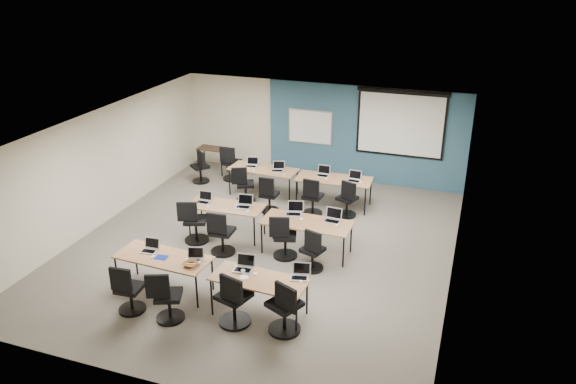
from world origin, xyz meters
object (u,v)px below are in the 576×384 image
at_px(training_table_mid_left, 226,207).
at_px(task_chair_7, 313,253).
at_px(training_table_mid_right, 307,224).
at_px(task_chair_6, 284,240).
at_px(training_table_back_left, 263,170).
at_px(task_chair_1, 166,301).
at_px(whiteboard, 310,127).
at_px(laptop_1, 194,258).
at_px(training_table_back_right, 334,180).
at_px(task_chair_0, 128,293).
at_px(spare_chair_b, 201,169).
at_px(laptop_8, 252,164).
at_px(laptop_10, 323,173).
at_px(training_table_front_left, 163,259).
at_px(task_chair_9, 269,197).
at_px(laptop_9, 278,168).
at_px(task_chair_4, 194,225).
at_px(projector_screen, 401,120).
at_px(laptop_7, 333,218).
at_px(laptop_5, 244,204).
at_px(task_chair_11, 347,202).
at_px(utility_table, 212,151).
at_px(training_table_front_right, 259,281).
at_px(spare_chair_a, 231,166).
at_px(laptop_4, 204,200).
at_px(task_chair_2, 234,303).
at_px(laptop_2, 244,266).
at_px(laptop_11, 354,178).
at_px(task_chair_3, 285,311).
at_px(laptop_6, 294,211).
at_px(task_chair_10, 312,200).
at_px(laptop_3, 300,274).
at_px(laptop_0, 150,248).

relative_size(training_table_mid_left, task_chair_7, 1.81).
relative_size(training_table_mid_right, task_chair_6, 1.91).
distance_m(training_table_back_left, task_chair_1, 5.77).
bearing_deg(whiteboard, laptop_1, -91.50).
bearing_deg(task_chair_6, training_table_mid_right, 27.41).
bearing_deg(training_table_back_right, whiteboard, 119.99).
height_order(task_chair_0, spare_chair_b, task_chair_0).
relative_size(laptop_8, laptop_10, 0.95).
distance_m(training_table_front_left, laptop_10, 5.25).
relative_size(task_chair_9, laptop_10, 2.93).
bearing_deg(laptop_9, training_table_mid_left, -115.72).
xyz_separation_m(training_table_back_right, task_chair_4, (-2.39, -2.93, -0.27)).
relative_size(projector_screen, training_table_back_right, 1.28).
height_order(laptop_7, laptop_9, laptop_7).
xyz_separation_m(laptop_5, task_chair_11, (1.94, 1.76, -0.40)).
bearing_deg(training_table_back_right, utility_table, 160.77).
distance_m(training_table_front_right, spare_chair_a, 6.55).
distance_m(training_table_front_left, laptop_4, 2.53).
relative_size(training_table_mid_left, task_chair_6, 1.72).
xyz_separation_m(task_chair_2, task_chair_9, (-1.09, 4.49, -0.04)).
xyz_separation_m(training_table_back_right, laptop_1, (-1.37, -4.80, 0.10)).
bearing_deg(laptop_2, laptop_11, 73.59).
relative_size(task_chair_3, laptop_8, 3.36).
distance_m(training_table_back_left, laptop_1, 4.89).
bearing_deg(laptop_6, task_chair_11, 50.99).
bearing_deg(training_table_mid_right, task_chair_11, 79.84).
height_order(laptop_1, task_chair_3, task_chair_3).
xyz_separation_m(training_table_mid_right, task_chair_10, (-0.44, 1.85, -0.29)).
bearing_deg(whiteboard, laptop_9, -100.63).
relative_size(whiteboard, laptop_11, 3.97).
bearing_deg(task_chair_1, spare_chair_a, 83.86).
relative_size(training_table_mid_right, laptop_7, 5.47).
bearing_deg(laptop_4, laptop_5, 2.96).
distance_m(task_chair_0, laptop_3, 3.06).
height_order(task_chair_4, laptop_6, task_chair_4).
height_order(projector_screen, laptop_7, projector_screen).
bearing_deg(laptop_11, laptop_7, -82.78).
relative_size(laptop_2, task_chair_10, 0.35).
bearing_deg(training_table_mid_right, laptop_6, 142.09).
relative_size(task_chair_2, laptop_11, 3.24).
xyz_separation_m(task_chair_6, task_chair_7, (0.72, -0.30, -0.02)).
distance_m(projector_screen, task_chair_6, 5.20).
bearing_deg(spare_chair_a, training_table_mid_right, -50.56).
distance_m(task_chair_2, task_chair_11, 4.93).
height_order(laptop_5, laptop_8, laptop_5).
height_order(whiteboard, laptop_0, whiteboard).
bearing_deg(training_table_front_left, laptop_4, 102.69).
height_order(task_chair_1, laptop_3, task_chair_1).
xyz_separation_m(laptop_11, task_chair_11, (-0.02, -0.56, -0.40)).
bearing_deg(utility_table, laptop_1, -65.75).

